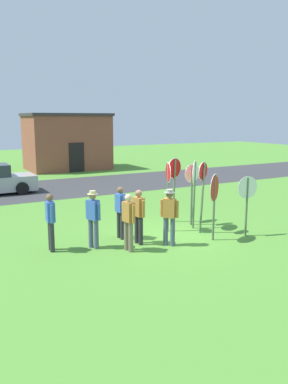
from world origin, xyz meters
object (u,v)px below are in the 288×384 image
(stop_sign_tallest, at_px, (194,182))
(person_near_signs, at_px, (93,216))
(person_on_left, at_px, (139,214))
(stop_sign_center_cluster, at_px, (174,179))
(person_holding_notes, at_px, (51,219))
(person_with_sunhat, at_px, (169,214))
(stop_sign_rear_right, at_px, (247,196))
(stop_sign_nearest, at_px, (203,186))
(stop_sign_low_front, at_px, (192,184))
(person_in_dark_shirt, at_px, (128,219))
(person_in_blue, at_px, (121,210))
(stop_sign_leaning_right, at_px, (214,195))
(stop_sign_far_back, at_px, (168,185))

(stop_sign_tallest, relative_size, person_near_signs, 1.38)
(person_near_signs, xyz_separation_m, person_on_left, (1.36, -0.31, -0.03))
(stop_sign_center_cluster, bearing_deg, person_holding_notes, -168.40)
(person_holding_notes, relative_size, person_with_sunhat, 0.97)
(stop_sign_rear_right, distance_m, stop_sign_nearest, 1.46)
(stop_sign_rear_right, xyz_separation_m, stop_sign_nearest, (-1.08, 0.95, 0.25))
(stop_sign_low_front, height_order, person_in_dark_shirt, stop_sign_low_front)
(person_holding_notes, relative_size, person_in_blue, 1.00)
(person_with_sunhat, distance_m, person_in_dark_shirt, 1.31)
(stop_sign_low_front, bearing_deg, person_with_sunhat, -140.89)
(stop_sign_tallest, height_order, person_in_dark_shirt, stop_sign_tallest)
(stop_sign_rear_right, bearing_deg, person_in_dark_shirt, 172.72)
(stop_sign_rear_right, bearing_deg, person_in_blue, 155.15)
(person_near_signs, bearing_deg, person_holding_notes, 162.49)
(stop_sign_tallest, relative_size, stop_sign_leaning_right, 1.13)
(person_holding_notes, bearing_deg, stop_sign_tallest, -0.69)
(person_in_blue, bearing_deg, stop_sign_leaning_right, -32.66)
(stop_sign_tallest, xyz_separation_m, person_with_sunhat, (-1.79, -1.21, -0.68))
(person_in_dark_shirt, distance_m, person_on_left, 0.72)
(stop_sign_low_front, height_order, person_near_signs, stop_sign_low_front)
(stop_sign_nearest, bearing_deg, stop_sign_low_front, 73.04)
(person_with_sunhat, relative_size, person_in_dark_shirt, 1.03)
(stop_sign_center_cluster, xyz_separation_m, stop_sign_far_back, (-0.88, -0.94, -0.04))
(stop_sign_rear_right, bearing_deg, stop_sign_center_cluster, 112.27)
(person_in_dark_shirt, height_order, person_on_left, same)
(stop_sign_low_front, relative_size, person_in_dark_shirt, 1.31)
(person_with_sunhat, bearing_deg, stop_sign_nearest, 19.33)
(stop_sign_tallest, xyz_separation_m, person_in_dark_shirt, (-3.09, -1.05, -0.71))
(stop_sign_tallest, bearing_deg, stop_sign_nearest, -100.29)
(stop_sign_rear_right, relative_size, person_in_dark_shirt, 1.17)
(person_in_dark_shirt, bearing_deg, person_with_sunhat, -7.08)
(stop_sign_tallest, relative_size, person_in_blue, 1.42)
(stop_sign_far_back, height_order, person_near_signs, stop_sign_far_back)
(person_in_blue, bearing_deg, person_holding_notes, -177.52)
(stop_sign_center_cluster, relative_size, person_in_dark_shirt, 1.42)
(stop_sign_low_front, relative_size, stop_sign_leaning_right, 1.05)
(stop_sign_nearest, distance_m, person_near_signs, 3.83)
(stop_sign_leaning_right, relative_size, person_in_dark_shirt, 1.25)
(person_in_dark_shirt, bearing_deg, person_in_blue, 74.49)
(stop_sign_rear_right, relative_size, stop_sign_nearest, 0.82)
(person_in_blue, distance_m, person_on_left, 0.81)
(stop_sign_rear_right, distance_m, stop_sign_leaning_right, 1.26)
(person_with_sunhat, relative_size, person_on_left, 1.03)
(stop_sign_rear_right, bearing_deg, stop_sign_tallest, 121.69)
(person_with_sunhat, bearing_deg, stop_sign_tallest, 33.92)
(stop_sign_leaning_right, bearing_deg, person_holding_notes, 162.65)
(stop_sign_tallest, distance_m, person_near_signs, 3.95)
(person_holding_notes, bearing_deg, person_with_sunhat, -21.29)
(person_with_sunhat, bearing_deg, person_in_dark_shirt, 172.92)
(stop_sign_nearest, relative_size, person_with_sunhat, 1.39)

